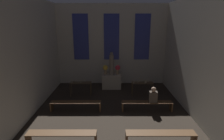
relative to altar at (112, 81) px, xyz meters
The scene contains 14 objects.
wall_back 2.36m from the altar, 90.00° to the left, with size 7.21×0.16×5.14m.
wall_left 5.91m from the altar, 129.99° to the right, with size 0.12×10.55×5.14m.
wall_right 5.91m from the altar, 50.01° to the right, with size 0.12×10.55×5.14m.
altar is the anchor object (origin of this frame).
statue 1.10m from the altar, ahead, with size 0.28×0.28×1.40m.
flower_vase_left 0.89m from the altar, behind, with size 0.31×0.31×0.58m.
flower_vase_right 0.89m from the altar, ahead, with size 0.31×0.31×0.58m.
candle_rack_left 2.08m from the altar, 146.62° to the right, with size 1.18×0.42×0.96m.
candle_rack_right 2.07m from the altar, 33.48° to the right, with size 1.18×0.42×0.97m.
pew_second_left 5.52m from the altar, 107.47° to the right, with size 2.33×0.36×0.43m.
pew_second_right 5.52m from the altar, 72.53° to the right, with size 2.33×0.36×0.43m.
pew_back_left 3.36m from the altar, 119.55° to the right, with size 2.33×0.36×0.43m.
pew_back_right 3.36m from the altar, 60.45° to the right, with size 2.33×0.36×0.43m.
person_seated 3.51m from the altar, 56.64° to the right, with size 0.36×0.24×0.73m.
Camera 1 is at (0.03, -0.95, 3.97)m, focal length 28.00 mm.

